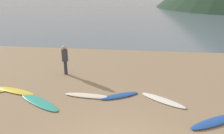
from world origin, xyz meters
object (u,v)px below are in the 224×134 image
object	(u,v)px
surfboard_3	(89,96)
surfboard_4	(119,96)
surfboard_6	(216,121)
person_0	(65,57)
surfboard_1	(16,91)
surfboard_5	(163,100)
surfboard_2	(39,102)

from	to	relation	value
surfboard_3	surfboard_4	xyz separation A→B (m)	(1.48, 0.18, -0.00)
surfboard_3	surfboard_6	size ratio (longest dim) A/B	0.92
surfboard_6	person_0	world-z (taller)	person_0
surfboard_1	surfboard_3	size ratio (longest dim) A/B	0.97
surfboard_4	surfboard_6	xyz separation A→B (m)	(4.00, -1.70, 0.01)
surfboard_1	person_0	distance (m)	3.36
person_0	surfboard_3	bearing A→B (deg)	173.74
surfboard_1	person_0	world-z (taller)	person_0
surfboard_3	surfboard_5	bearing A→B (deg)	3.68
surfboard_3	surfboard_1	bearing A→B (deg)	-177.00
surfboard_3	person_0	size ratio (longest dim) A/B	1.31
surfboard_3	surfboard_6	world-z (taller)	surfboard_6
surfboard_3	surfboard_4	world-z (taller)	surfboard_3
surfboard_2	person_0	distance (m)	3.72
surfboard_1	person_0	bearing A→B (deg)	71.47
surfboard_5	surfboard_1	bearing A→B (deg)	-146.62
surfboard_1	surfboard_6	bearing A→B (deg)	5.83
surfboard_3	surfboard_5	distance (m)	3.55
surfboard_1	surfboard_4	xyz separation A→B (m)	(5.29, 0.12, -0.00)
surfboard_1	surfboard_5	bearing A→B (deg)	14.90
surfboard_2	surfboard_4	world-z (taller)	surfboard_4
surfboard_4	person_0	size ratio (longest dim) A/B	1.09
surfboard_4	surfboard_5	xyz separation A→B (m)	(2.07, -0.20, -0.00)
surfboard_2	surfboard_3	world-z (taller)	surfboard_3
surfboard_1	surfboard_3	xyz separation A→B (m)	(3.81, -0.06, -0.00)
surfboard_3	person_0	distance (m)	3.53
surfboard_2	person_0	size ratio (longest dim) A/B	1.48
surfboard_3	person_0	world-z (taller)	person_0
surfboard_3	person_0	xyz separation A→B (m)	(-2.01, 2.71, 1.03)
surfboard_4	surfboard_6	size ratio (longest dim) A/B	0.76
surfboard_2	surfboard_6	size ratio (longest dim) A/B	1.03
surfboard_4	surfboard_5	world-z (taller)	surfboard_4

